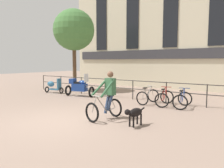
{
  "coord_description": "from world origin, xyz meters",
  "views": [
    {
      "loc": [
        5.73,
        -5.06,
        2.04
      ],
      "look_at": [
        0.25,
        2.86,
        1.05
      ],
      "focal_mm": 35.0,
      "sensor_mm": 36.0,
      "label": 1
    }
  ],
  "objects_px": {
    "parked_bicycle_near_lamp": "(148,96)",
    "parked_scooter": "(53,86)",
    "parked_motorcycle": "(79,87)",
    "parked_bicycle_mid_left": "(164,98)",
    "dog": "(134,113)",
    "cyclist_with_bike": "(107,98)",
    "parked_bicycle_mid_right": "(183,100)"
  },
  "relations": [
    {
      "from": "parked_bicycle_near_lamp",
      "to": "parked_scooter",
      "type": "distance_m",
      "value": 6.68
    },
    {
      "from": "parked_motorcycle",
      "to": "parked_bicycle_mid_left",
      "type": "distance_m",
      "value": 5.18
    },
    {
      "from": "parked_bicycle_mid_right",
      "to": "parked_scooter",
      "type": "height_order",
      "value": "parked_scooter"
    },
    {
      "from": "parked_bicycle_mid_right",
      "to": "parked_bicycle_mid_left",
      "type": "bearing_deg",
      "value": -5.54
    },
    {
      "from": "parked_bicycle_mid_left",
      "to": "parked_bicycle_mid_right",
      "type": "distance_m",
      "value": 0.84
    },
    {
      "from": "parked_bicycle_mid_left",
      "to": "parked_scooter",
      "type": "relative_size",
      "value": 0.9
    },
    {
      "from": "cyclist_with_bike",
      "to": "dog",
      "type": "distance_m",
      "value": 1.31
    },
    {
      "from": "parked_bicycle_mid_left",
      "to": "parked_bicycle_near_lamp",
      "type": "bearing_deg",
      "value": -8.5
    },
    {
      "from": "parked_bicycle_near_lamp",
      "to": "parked_scooter",
      "type": "height_order",
      "value": "parked_scooter"
    },
    {
      "from": "parked_motorcycle",
      "to": "parked_scooter",
      "type": "xyz_separation_m",
      "value": [
        -2.34,
        0.05,
        -0.1
      ]
    },
    {
      "from": "dog",
      "to": "cyclist_with_bike",
      "type": "bearing_deg",
      "value": 179.07
    },
    {
      "from": "cyclist_with_bike",
      "to": "parked_bicycle_near_lamp",
      "type": "distance_m",
      "value": 3.43
    },
    {
      "from": "dog",
      "to": "parked_bicycle_near_lamp",
      "type": "relative_size",
      "value": 0.86
    },
    {
      "from": "cyclist_with_bike",
      "to": "parked_scooter",
      "type": "distance_m",
      "value": 7.45
    },
    {
      "from": "dog",
      "to": "parked_bicycle_near_lamp",
      "type": "xyz_separation_m",
      "value": [
        -1.26,
        3.64,
        -0.06
      ]
    },
    {
      "from": "parked_bicycle_mid_left",
      "to": "cyclist_with_bike",
      "type": "bearing_deg",
      "value": 67.93
    },
    {
      "from": "parked_bicycle_near_lamp",
      "to": "parked_scooter",
      "type": "bearing_deg",
      "value": 5.6
    },
    {
      "from": "parked_bicycle_near_lamp",
      "to": "parked_bicycle_mid_left",
      "type": "distance_m",
      "value": 0.84
    },
    {
      "from": "dog",
      "to": "parked_bicycle_mid_left",
      "type": "height_order",
      "value": "parked_bicycle_mid_left"
    },
    {
      "from": "parked_motorcycle",
      "to": "parked_bicycle_mid_left",
      "type": "xyz_separation_m",
      "value": [
        5.18,
        0.19,
        -0.2
      ]
    },
    {
      "from": "parked_bicycle_mid_right",
      "to": "parked_scooter",
      "type": "distance_m",
      "value": 8.35
    },
    {
      "from": "dog",
      "to": "parked_scooter",
      "type": "distance_m",
      "value": 8.68
    },
    {
      "from": "parked_motorcycle",
      "to": "parked_bicycle_near_lamp",
      "type": "bearing_deg",
      "value": -97.95
    },
    {
      "from": "parked_motorcycle",
      "to": "parked_scooter",
      "type": "relative_size",
      "value": 1.37
    },
    {
      "from": "parked_bicycle_near_lamp",
      "to": "parked_bicycle_mid_left",
      "type": "height_order",
      "value": "same"
    },
    {
      "from": "dog",
      "to": "parked_bicycle_near_lamp",
      "type": "distance_m",
      "value": 3.86
    },
    {
      "from": "parked_bicycle_mid_right",
      "to": "dog",
      "type": "bearing_deg",
      "value": 77.99
    },
    {
      "from": "cyclist_with_bike",
      "to": "parked_bicycle_mid_left",
      "type": "relative_size",
      "value": 1.42
    },
    {
      "from": "parked_motorcycle",
      "to": "parked_bicycle_mid_right",
      "type": "bearing_deg",
      "value": -98.66
    },
    {
      "from": "parked_bicycle_mid_right",
      "to": "parked_motorcycle",
      "type": "bearing_deg",
      "value": -3.69
    },
    {
      "from": "parked_motorcycle",
      "to": "parked_bicycle_mid_right",
      "type": "xyz_separation_m",
      "value": [
        6.01,
        0.19,
        -0.2
      ]
    },
    {
      "from": "parked_bicycle_mid_right",
      "to": "parked_scooter",
      "type": "bearing_deg",
      "value": -4.56
    }
  ]
}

